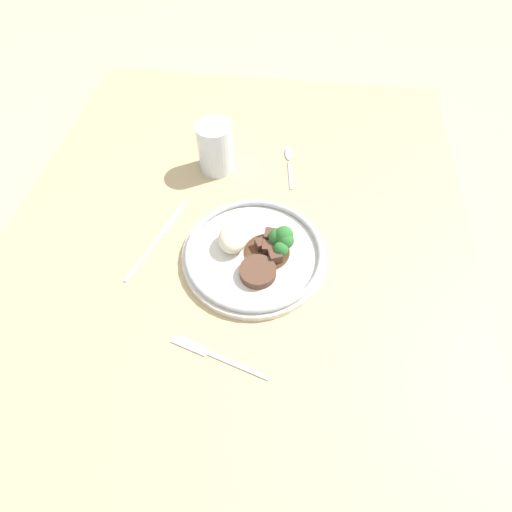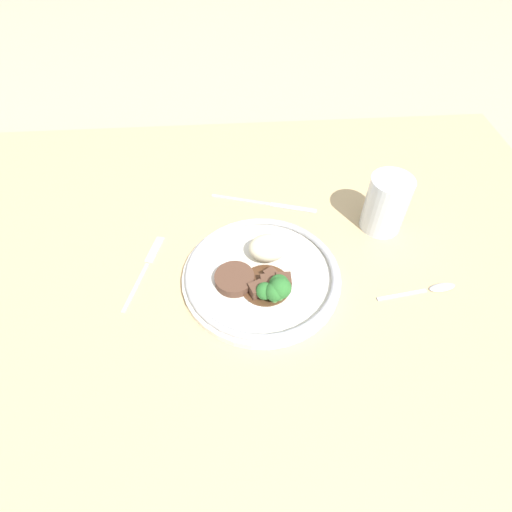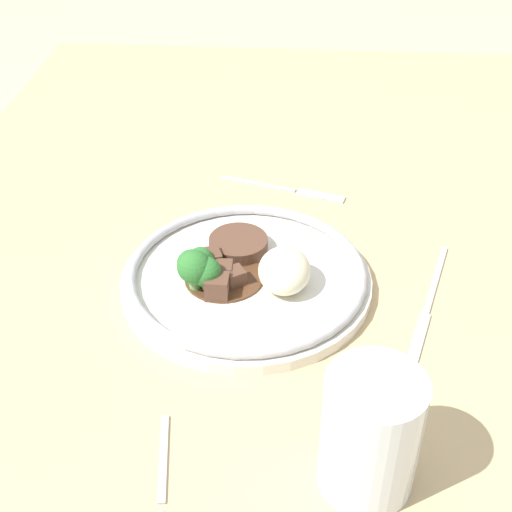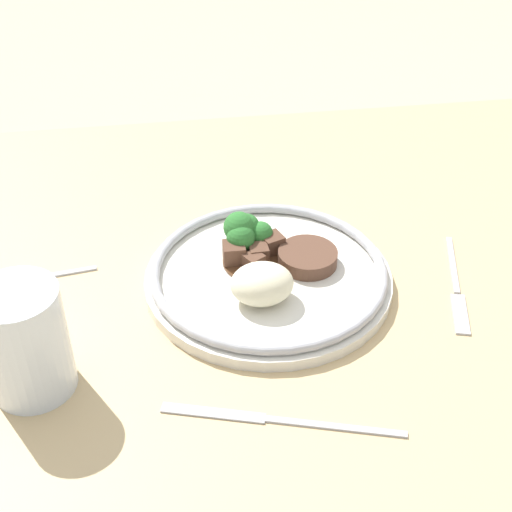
{
  "view_description": "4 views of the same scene",
  "coord_description": "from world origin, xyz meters",
  "px_view_note": "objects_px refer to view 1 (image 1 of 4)",
  "views": [
    {
      "loc": [
        -0.42,
        -0.11,
        0.69
      ],
      "look_at": [
        0.03,
        -0.05,
        0.07
      ],
      "focal_mm": 28.0,
      "sensor_mm": 36.0,
      "label": 1
    },
    {
      "loc": [
        0.01,
        -0.49,
        0.62
      ],
      "look_at": [
        0.04,
        -0.02,
        0.07
      ],
      "focal_mm": 28.0,
      "sensor_mm": 36.0,
      "label": 2
    },
    {
      "loc": [
        0.69,
        0.01,
        0.56
      ],
      "look_at": [
        0.05,
        -0.03,
        0.09
      ],
      "focal_mm": 50.0,
      "sensor_mm": 36.0,
      "label": 3
    },
    {
      "loc": [
        0.16,
        0.6,
        0.57
      ],
      "look_at": [
        0.06,
        -0.04,
        0.09
      ],
      "focal_mm": 50.0,
      "sensor_mm": 36.0,
      "label": 4
    }
  ],
  "objects_px": {
    "fork": "(210,354)",
    "spoon": "(289,159)",
    "plate": "(255,252)",
    "juice_glass": "(216,149)",
    "knife": "(160,235)"
  },
  "relations": [
    {
      "from": "fork",
      "to": "spoon",
      "type": "xyz_separation_m",
      "value": [
        0.52,
        -0.09,
        0.0
      ]
    },
    {
      "from": "plate",
      "to": "spoon",
      "type": "height_order",
      "value": "plate"
    },
    {
      "from": "juice_glass",
      "to": "fork",
      "type": "bearing_deg",
      "value": -171.06
    },
    {
      "from": "juice_glass",
      "to": "fork",
      "type": "xyz_separation_m",
      "value": [
        -0.47,
        -0.07,
        -0.05
      ]
    },
    {
      "from": "knife",
      "to": "spoon",
      "type": "xyz_separation_m",
      "value": [
        0.28,
        -0.25,
        0.0
      ]
    },
    {
      "from": "juice_glass",
      "to": "fork",
      "type": "height_order",
      "value": "juice_glass"
    },
    {
      "from": "knife",
      "to": "fork",
      "type": "bearing_deg",
      "value": -130.68
    },
    {
      "from": "fork",
      "to": "knife",
      "type": "bearing_deg",
      "value": -41.46
    },
    {
      "from": "juice_glass",
      "to": "knife",
      "type": "bearing_deg",
      "value": 160.25
    },
    {
      "from": "juice_glass",
      "to": "knife",
      "type": "relative_size",
      "value": 0.52
    },
    {
      "from": "plate",
      "to": "spoon",
      "type": "relative_size",
      "value": 1.91
    },
    {
      "from": "fork",
      "to": "spoon",
      "type": "distance_m",
      "value": 0.53
    },
    {
      "from": "plate",
      "to": "fork",
      "type": "distance_m",
      "value": 0.22
    },
    {
      "from": "knife",
      "to": "spoon",
      "type": "bearing_deg",
      "value": -25.25
    },
    {
      "from": "fork",
      "to": "juice_glass",
      "type": "bearing_deg",
      "value": -64.94
    }
  ]
}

